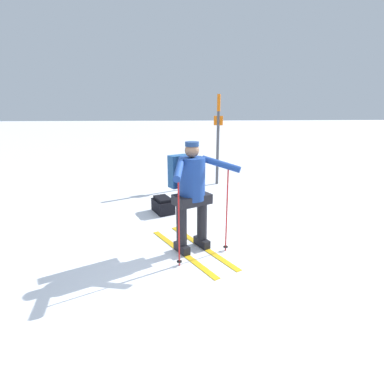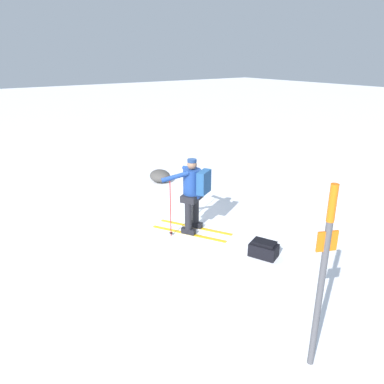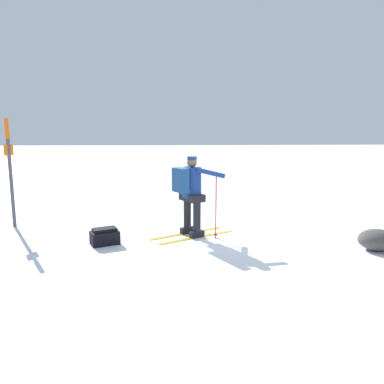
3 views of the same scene
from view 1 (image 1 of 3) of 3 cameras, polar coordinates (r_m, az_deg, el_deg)
The scene contains 4 objects.
ground_plane at distance 4.02m, azimuth 5.92°, elevation -14.90°, with size 80.00×80.00×0.00m, color white.
skier at distance 4.23m, azimuth -0.22°, elevation 0.65°, with size 1.71×1.28×1.60m.
dropped_backpack at distance 6.03m, azimuth -5.54°, elevation -2.50°, with size 0.59×0.49×0.31m.
trail_marker at distance 8.02m, azimuth 4.99°, elevation 11.21°, with size 0.12×0.23×2.35m.
Camera 1 is at (-3.39, 0.63, 2.07)m, focal length 28.00 mm.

